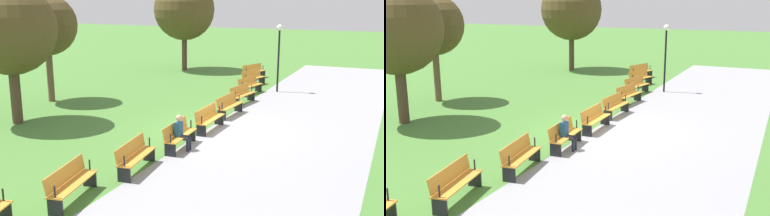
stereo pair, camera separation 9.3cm
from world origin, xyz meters
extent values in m
plane|color=#477A33|center=(0.00, 0.00, 0.00)|extent=(120.00, 120.00, 0.00)
cube|color=#939399|center=(0.00, 2.85, 0.00)|extent=(38.74, 6.06, 0.01)
cube|color=orange|center=(-11.95, -1.94, 0.45)|extent=(1.95, 1.02, 0.04)
cube|color=orange|center=(-12.01, -2.13, 0.69)|extent=(1.85, 0.70, 0.40)
cube|color=black|center=(-12.80, -1.66, 0.21)|extent=(0.18, 0.37, 0.43)
cylinder|color=black|center=(-12.79, -1.64, 0.61)|extent=(0.06, 0.06, 0.30)
cube|color=black|center=(-11.10, -2.22, 0.21)|extent=(0.18, 0.37, 0.43)
cylinder|color=black|center=(-11.09, -2.21, 0.61)|extent=(0.06, 0.06, 0.30)
cube|color=orange|center=(-9.62, -1.25, 0.45)|extent=(1.96, 0.91, 0.04)
cube|color=orange|center=(-9.67, -1.44, 0.69)|extent=(1.88, 0.59, 0.40)
cube|color=black|center=(-10.48, -1.02, 0.21)|extent=(0.15, 0.38, 0.43)
cylinder|color=black|center=(-10.48, -1.00, 0.61)|extent=(0.05, 0.05, 0.30)
cube|color=black|center=(-8.75, -1.47, 0.21)|extent=(0.15, 0.38, 0.43)
cylinder|color=black|center=(-8.75, -1.45, 0.61)|extent=(0.05, 0.05, 0.30)
cube|color=orange|center=(-7.25, -0.70, 0.45)|extent=(1.96, 0.80, 0.04)
cube|color=orange|center=(-7.29, -0.90, 0.69)|extent=(1.90, 0.47, 0.40)
cube|color=black|center=(-8.13, -0.53, 0.21)|extent=(0.13, 0.38, 0.43)
cylinder|color=black|center=(-8.12, -0.51, 0.61)|extent=(0.05, 0.05, 0.30)
cube|color=black|center=(-6.37, -0.87, 0.21)|extent=(0.13, 0.38, 0.43)
cylinder|color=black|center=(-6.36, -0.85, 0.61)|extent=(0.05, 0.05, 0.30)
cube|color=orange|center=(-4.85, -0.31, 0.45)|extent=(1.95, 0.68, 0.04)
cube|color=orange|center=(-4.87, -0.51, 0.69)|extent=(1.91, 0.35, 0.40)
cube|color=black|center=(-5.74, -0.20, 0.21)|extent=(0.11, 0.38, 0.43)
cylinder|color=black|center=(-5.73, -0.18, 0.61)|extent=(0.05, 0.05, 0.30)
cube|color=black|center=(-3.96, -0.43, 0.21)|extent=(0.11, 0.38, 0.43)
cylinder|color=black|center=(-3.96, -0.41, 0.61)|extent=(0.05, 0.05, 0.30)
cube|color=orange|center=(-2.43, -0.08, 0.45)|extent=(1.94, 0.56, 0.04)
cube|color=orange|center=(-2.44, -0.28, 0.69)|extent=(1.92, 0.23, 0.40)
cube|color=black|center=(-3.32, -0.02, 0.21)|extent=(0.08, 0.38, 0.43)
cylinder|color=black|center=(-3.32, 0.00, 0.61)|extent=(0.05, 0.05, 0.30)
cube|color=black|center=(-1.54, -0.14, 0.21)|extent=(0.08, 0.38, 0.43)
cylinder|color=black|center=(-1.53, -0.12, 0.61)|extent=(0.05, 0.05, 0.30)
cube|color=orange|center=(0.00, 0.00, 0.45)|extent=(1.91, 0.44, 0.04)
cube|color=orange|center=(0.00, -0.20, 0.69)|extent=(1.91, 0.10, 0.40)
cube|color=black|center=(-0.90, 0.00, 0.21)|extent=(0.06, 0.37, 0.43)
cylinder|color=black|center=(-0.90, 0.02, 0.61)|extent=(0.04, 0.04, 0.30)
cube|color=black|center=(0.90, 0.00, 0.21)|extent=(0.06, 0.37, 0.43)
cylinder|color=black|center=(0.90, 0.02, 0.61)|extent=(0.04, 0.04, 0.30)
cube|color=orange|center=(2.43, -0.08, 0.45)|extent=(1.94, 0.56, 0.04)
cube|color=orange|center=(2.44, -0.28, 0.69)|extent=(1.92, 0.23, 0.40)
cube|color=black|center=(1.54, -0.14, 0.21)|extent=(0.08, 0.38, 0.43)
cylinder|color=black|center=(1.53, -0.12, 0.61)|extent=(0.05, 0.05, 0.30)
cube|color=black|center=(3.32, -0.02, 0.21)|extent=(0.08, 0.38, 0.43)
cylinder|color=black|center=(3.32, 0.00, 0.61)|extent=(0.05, 0.05, 0.30)
cube|color=orange|center=(4.85, -0.31, 0.45)|extent=(1.95, 0.68, 0.04)
cube|color=orange|center=(4.87, -0.51, 0.69)|extent=(1.91, 0.35, 0.40)
cube|color=black|center=(3.96, -0.43, 0.21)|extent=(0.11, 0.38, 0.43)
cylinder|color=black|center=(3.96, -0.41, 0.61)|extent=(0.05, 0.05, 0.30)
cube|color=black|center=(5.74, -0.20, 0.21)|extent=(0.11, 0.38, 0.43)
cylinder|color=black|center=(5.73, -0.18, 0.61)|extent=(0.05, 0.05, 0.30)
cube|color=orange|center=(7.25, -0.70, 0.45)|extent=(1.96, 0.80, 0.04)
cube|color=orange|center=(7.29, -0.90, 0.69)|extent=(1.90, 0.47, 0.40)
cube|color=black|center=(6.37, -0.87, 0.21)|extent=(0.13, 0.38, 0.43)
cylinder|color=black|center=(6.36, -0.85, 0.61)|extent=(0.05, 0.05, 0.30)
cube|color=black|center=(8.13, -0.53, 0.21)|extent=(0.13, 0.38, 0.43)
cylinder|color=black|center=(8.12, -0.51, 0.61)|extent=(0.05, 0.05, 0.30)
cube|color=black|center=(8.75, -1.47, 0.21)|extent=(0.15, 0.38, 0.43)
cylinder|color=black|center=(8.75, -1.45, 0.61)|extent=(0.05, 0.05, 0.30)
cube|color=navy|center=(2.57, -0.09, 0.70)|extent=(0.33, 0.22, 0.50)
sphere|color=tan|center=(2.57, -0.07, 1.09)|extent=(0.22, 0.22, 0.22)
cylinder|color=#23232D|center=(2.47, 0.08, 0.43)|extent=(0.15, 0.37, 0.13)
cylinder|color=#23232D|center=(2.46, 0.26, 0.21)|extent=(0.12, 0.12, 0.43)
cylinder|color=#23232D|center=(2.65, 0.10, 0.43)|extent=(0.15, 0.37, 0.13)
cylinder|color=#23232D|center=(2.64, 0.28, 0.21)|extent=(0.12, 0.12, 0.43)
cylinder|color=#4C3828|center=(-13.44, -7.53, 1.41)|extent=(0.36, 0.36, 2.82)
sphere|color=#4C3D1E|center=(-13.44, -7.53, 4.18)|extent=(4.19, 4.19, 4.19)
cylinder|color=brown|center=(-1.52, -9.06, 1.38)|extent=(0.31, 0.31, 2.76)
sphere|color=#4C3D1E|center=(-1.52, -9.06, 3.70)|extent=(2.89, 2.89, 2.89)
cylinder|color=#4C3828|center=(2.29, -7.49, 1.31)|extent=(0.42, 0.42, 2.62)
sphere|color=#4C3D1E|center=(2.29, -7.49, 3.79)|extent=(3.61, 3.61, 3.61)
cylinder|color=black|center=(-8.43, 0.42, 1.65)|extent=(0.10, 0.10, 3.30)
sphere|color=white|center=(-8.43, 0.42, 3.44)|extent=(0.32, 0.32, 0.32)
camera|label=1|loc=(15.74, 6.44, 4.92)|focal=43.16mm
camera|label=2|loc=(15.70, 6.52, 4.92)|focal=43.16mm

